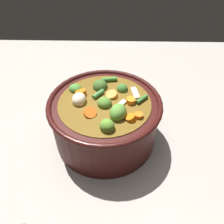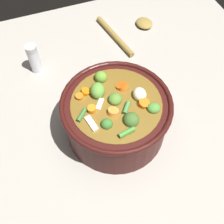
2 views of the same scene
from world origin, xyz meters
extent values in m
plane|color=#9E998E|center=(0.00, 0.00, 0.00)|extent=(1.10, 1.10, 0.00)
cylinder|color=#38110F|center=(0.00, 0.00, 0.06)|extent=(0.25, 0.25, 0.12)
torus|color=#38110F|center=(0.00, 0.00, 0.12)|extent=(0.26, 0.26, 0.01)
cylinder|color=brown|center=(0.00, 0.00, 0.06)|extent=(0.21, 0.21, 0.11)
ellipsoid|color=#558430|center=(0.00, 0.01, 0.12)|extent=(0.04, 0.04, 0.02)
ellipsoid|color=#3B732D|center=(-0.04, -0.05, 0.12)|extent=(0.03, 0.03, 0.02)
ellipsoid|color=#4C8A36|center=(0.07, -0.04, 0.12)|extent=(0.04, 0.04, 0.02)
ellipsoid|color=#609639|center=(-0.03, 0.04, 0.13)|extent=(0.05, 0.05, 0.03)
ellipsoid|color=#629530|center=(-0.01, 0.08, 0.13)|extent=(0.04, 0.04, 0.03)
ellipsoid|color=#426629|center=(0.01, -0.06, 0.12)|extent=(0.04, 0.04, 0.03)
cylinder|color=orange|center=(-0.06, 0.00, 0.12)|extent=(0.03, 0.03, 0.02)
cylinder|color=orange|center=(-0.02, -0.02, 0.12)|extent=(0.04, 0.04, 0.02)
cylinder|color=orange|center=(0.03, 0.04, 0.12)|extent=(0.04, 0.04, 0.02)
cylinder|color=orange|center=(-0.07, 0.05, 0.12)|extent=(0.02, 0.02, 0.01)
cylinder|color=orange|center=(0.06, -0.03, 0.12)|extent=(0.04, 0.04, 0.02)
cylinder|color=orange|center=(-0.06, 0.05, 0.12)|extent=(0.03, 0.02, 0.02)
ellipsoid|color=beige|center=(0.06, 0.00, 0.12)|extent=(0.03, 0.04, 0.03)
cylinder|color=#3A7132|center=(-0.08, -0.01, 0.12)|extent=(0.03, 0.03, 0.01)
cylinder|color=#438440|center=(0.02, -0.02, 0.12)|extent=(0.03, 0.03, 0.01)
cylinder|color=#408A33|center=(-0.01, -0.08, 0.12)|extent=(0.04, 0.02, 0.01)
cube|color=beige|center=(-0.04, 0.01, 0.12)|extent=(0.03, 0.03, 0.01)
cube|color=beige|center=(-0.07, -0.03, 0.12)|extent=(0.02, 0.04, 0.01)
ellipsoid|color=olive|center=(0.24, 0.35, 0.01)|extent=(0.06, 0.07, 0.02)
cylinder|color=olive|center=(0.12, 0.33, 0.01)|extent=(0.06, 0.21, 0.02)
cylinder|color=silver|center=(-0.15, 0.28, 0.04)|extent=(0.03, 0.03, 0.08)
cylinder|color=#B7B7BC|center=(-0.15, 0.28, 0.09)|extent=(0.03, 0.03, 0.02)
camera|label=1|loc=(-0.03, 0.39, 0.45)|focal=36.31mm
camera|label=2|loc=(-0.14, -0.35, 0.64)|focal=45.19mm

